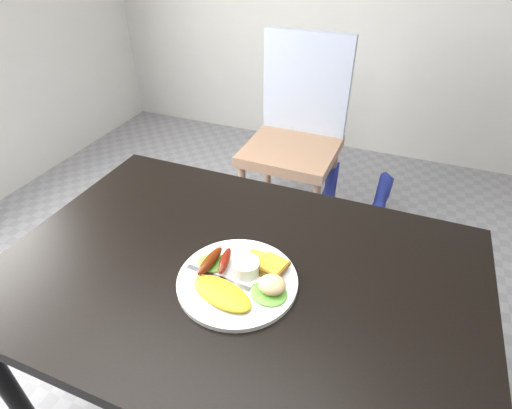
% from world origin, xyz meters
% --- Properties ---
extents(dining_table, '(1.20, 0.80, 0.04)m').
position_xyz_m(dining_table, '(0.00, 0.00, 0.73)').
color(dining_table, black).
rests_on(dining_table, ground).
extents(dining_chair, '(0.48, 0.48, 0.06)m').
position_xyz_m(dining_chair, '(-0.22, 1.19, 0.45)').
color(dining_chair, '#A07758').
rests_on(dining_chair, ground).
extents(person, '(0.61, 0.42, 1.65)m').
position_xyz_m(person, '(0.14, 0.59, 0.83)').
color(person, navy).
rests_on(person, ground).
extents(plate, '(0.29, 0.29, 0.01)m').
position_xyz_m(plate, '(0.02, -0.05, 0.76)').
color(plate, white).
rests_on(plate, dining_table).
extents(lettuce_left, '(0.09, 0.09, 0.01)m').
position_xyz_m(lettuce_left, '(-0.06, -0.02, 0.77)').
color(lettuce_left, '#3B852A').
rests_on(lettuce_left, plate).
extents(lettuce_right, '(0.10, 0.09, 0.01)m').
position_xyz_m(lettuce_right, '(0.11, -0.06, 0.77)').
color(lettuce_right, '#69A338').
rests_on(lettuce_right, plate).
extents(omelette, '(0.17, 0.11, 0.02)m').
position_xyz_m(omelette, '(0.01, -0.11, 0.77)').
color(omelette, yellow).
rests_on(omelette, plate).
extents(sausage_a, '(0.04, 0.11, 0.03)m').
position_xyz_m(sausage_a, '(-0.06, -0.03, 0.78)').
color(sausage_a, '#5A1102').
rests_on(sausage_a, lettuce_left).
extents(sausage_b, '(0.04, 0.09, 0.02)m').
position_xyz_m(sausage_b, '(-0.03, -0.02, 0.78)').
color(sausage_b, '#631606').
rests_on(sausage_b, lettuce_left).
extents(ramekin, '(0.07, 0.07, 0.04)m').
position_xyz_m(ramekin, '(0.03, -0.02, 0.78)').
color(ramekin, white).
rests_on(ramekin, plate).
extents(toast_a, '(0.07, 0.07, 0.01)m').
position_xyz_m(toast_a, '(0.05, 0.02, 0.77)').
color(toast_a, brown).
rests_on(toast_a, plate).
extents(toast_b, '(0.08, 0.08, 0.01)m').
position_xyz_m(toast_b, '(0.09, 0.01, 0.78)').
color(toast_b, olive).
rests_on(toast_b, toast_a).
extents(potato_salad, '(0.07, 0.06, 0.03)m').
position_xyz_m(potato_salad, '(0.11, -0.05, 0.79)').
color(potato_salad, beige).
rests_on(potato_salad, lettuce_right).
extents(fork, '(0.17, 0.03, 0.00)m').
position_xyz_m(fork, '(-0.03, -0.06, 0.76)').
color(fork, '#ADAFB7').
rests_on(fork, plate).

